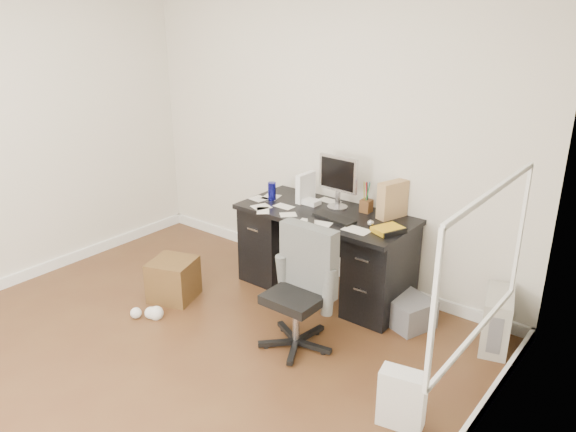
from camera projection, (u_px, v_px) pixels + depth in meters
name	position (u px, v px, depth m)	size (l,w,h in m)	color
ground	(155.00, 367.00, 3.95)	(4.00, 4.00, 0.00)	#4D2B18
room_shell	(139.00, 134.00, 3.36)	(4.02, 4.02, 2.71)	white
desk	(325.00, 250.00, 4.84)	(1.50, 0.70, 0.75)	black
loose_papers	(303.00, 208.00, 4.80)	(1.10, 0.60, 0.00)	white
lcd_monitor	(338.00, 182.00, 4.72)	(0.37, 0.21, 0.47)	#ABAAAF
keyboard	(334.00, 218.00, 4.55)	(0.37, 0.13, 0.02)	black
computer_mouse	(371.00, 223.00, 4.40)	(0.06, 0.06, 0.06)	#ABAAAF
travel_mug	(272.00, 191.00, 4.98)	(0.07, 0.07, 0.16)	navy
white_binder	(306.00, 187.00, 4.93)	(0.10, 0.22, 0.26)	white
magazine_file	(393.00, 200.00, 4.55)	(0.13, 0.26, 0.30)	tan
pen_cup	(367.00, 197.00, 4.67)	(0.11, 0.11, 0.26)	#513017
yellow_book	(388.00, 230.00, 4.29)	(0.18, 0.22, 0.04)	gold
paper_remote	(313.00, 223.00, 4.44)	(0.27, 0.22, 0.02)	white
office_chair	(296.00, 291.00, 4.03)	(0.52, 0.52, 0.91)	#4C4F4C
pc_tower	(497.00, 320.00, 4.12)	(0.19, 0.43, 0.43)	#B5B2A4
shopping_bag	(402.00, 399.00, 3.34)	(0.27, 0.20, 0.37)	white
wicker_basket	(173.00, 279.00, 4.81)	(0.35, 0.35, 0.35)	#482A15
desk_printer	(406.00, 310.00, 4.45)	(0.39, 0.32, 0.23)	slate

